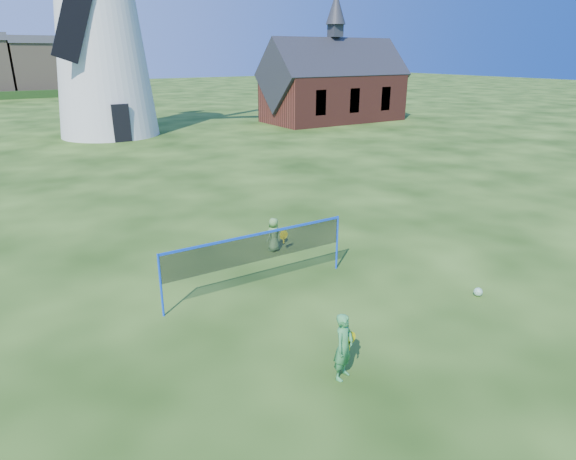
# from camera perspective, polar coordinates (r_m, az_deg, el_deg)

# --- Properties ---
(ground) EXTENTS (220.00, 220.00, 0.00)m
(ground) POSITION_cam_1_polar(r_m,az_deg,el_deg) (12.50, 0.44, -7.31)
(ground) COLOR black
(ground) RESTS_ON ground
(windmill) EXTENTS (16.47, 6.88, 21.51)m
(windmill) POSITION_cam_1_polar(r_m,az_deg,el_deg) (38.58, -21.17, 20.96)
(windmill) COLOR silver
(windmill) RESTS_ON ground
(chapel) EXTENTS (12.48, 6.05, 10.55)m
(chapel) POSITION_cam_1_polar(r_m,az_deg,el_deg) (44.75, 5.34, 16.33)
(chapel) COLOR brown
(chapel) RESTS_ON ground
(badminton_net) EXTENTS (5.05, 0.05, 1.55)m
(badminton_net) POSITION_cam_1_polar(r_m,az_deg,el_deg) (12.20, -3.57, -2.17)
(badminton_net) COLOR blue
(badminton_net) RESTS_ON ground
(player_girl) EXTENTS (0.70, 0.49, 1.32)m
(player_girl) POSITION_cam_1_polar(r_m,az_deg,el_deg) (9.27, 6.51, -13.34)
(player_girl) COLOR #3A924A
(player_girl) RESTS_ON ground
(player_boy) EXTENTS (0.66, 0.49, 1.05)m
(player_boy) POSITION_cam_1_polar(r_m,az_deg,el_deg) (14.88, -1.66, -0.53)
(player_boy) COLOR #5D9246
(player_boy) RESTS_ON ground
(play_ball) EXTENTS (0.22, 0.22, 0.22)m
(play_ball) POSITION_cam_1_polar(r_m,az_deg,el_deg) (13.18, 21.27, -6.74)
(play_ball) COLOR green
(play_ball) RESTS_ON ground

